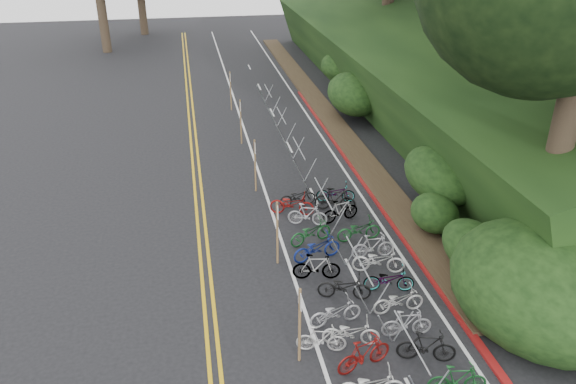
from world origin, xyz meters
The scene contains 10 objects.
ground centered at (0.00, 0.00, 0.00)m, with size 120.00×120.00×0.00m, color black.
road_markings centered at (0.63, 10.10, 0.00)m, with size 7.47×80.00×0.01m.
red_curb centered at (5.70, 12.00, 0.05)m, with size 0.25×28.00×0.10m, color maroon.
embankment centered at (12.96, 19.04, 2.57)m, with size 14.30×48.14×9.11m.
bike_rack_front centered at (3.27, -0.94, 0.78)m, with size 1.10×2.59×1.08m.
bike_racks_rest centered at (3.00, 13.00, 0.85)m, with size 1.14×23.00×1.17m.
signpost_near centered at (0.38, 0.00, 1.42)m, with size 0.08×0.40×2.48m.
signposts_rest centered at (0.60, 14.00, 1.43)m, with size 0.08×18.40×2.50m.
bike_front centered at (1.08, 0.26, 0.44)m, with size 1.46×0.41×0.88m, color beige.
bike_valet centered at (2.91, 3.35, 0.47)m, with size 3.35×14.18×1.06m.
Camera 1 is at (-2.14, -11.88, 11.39)m, focal length 35.00 mm.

